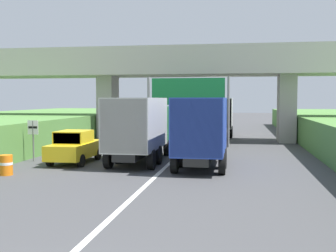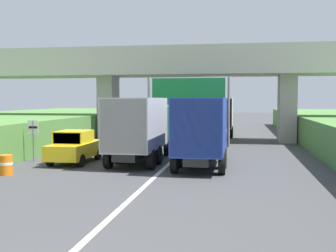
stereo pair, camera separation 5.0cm
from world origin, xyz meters
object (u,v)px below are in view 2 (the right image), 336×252
object	(u,v)px
truck_white	(220,115)
construction_barrel_2	(6,165)
truck_green	(140,126)
overhead_highway_sign	(188,96)
truck_blue	(203,128)
speed_limit_sign	(33,134)
car_yellow	(75,147)
car_black	(211,134)

from	to	relation	value
truck_white	construction_barrel_2	world-z (taller)	truck_white
truck_green	construction_barrel_2	bearing A→B (deg)	-136.14
overhead_highway_sign	construction_barrel_2	size ratio (longest dim) A/B	6.53
truck_blue	truck_green	size ratio (longest dim) A/B	1.00
speed_limit_sign	truck_green	size ratio (longest dim) A/B	0.31
truck_green	truck_blue	bearing A→B (deg)	-13.23
truck_green	car_yellow	size ratio (longest dim) A/B	1.78
truck_blue	car_black	size ratio (longest dim) A/B	1.78
truck_white	truck_green	bearing A→B (deg)	-101.30
speed_limit_sign	construction_barrel_2	size ratio (longest dim) A/B	2.48
truck_green	overhead_highway_sign	bearing A→B (deg)	78.41
truck_white	car_yellow	xyz separation A→B (m)	(-6.79, -18.09, -1.08)
truck_white	construction_barrel_2	xyz separation A→B (m)	(-8.42, -22.00, -1.47)
overhead_highway_sign	truck_blue	distance (m)	9.00
truck_white	construction_barrel_2	size ratio (longest dim) A/B	8.11
car_black	car_yellow	xyz separation A→B (m)	(-6.53, -9.62, 0.00)
speed_limit_sign	truck_green	bearing A→B (deg)	6.93
truck_blue	construction_barrel_2	distance (m)	9.40
construction_barrel_2	truck_white	bearing A→B (deg)	69.04
truck_white	truck_green	xyz separation A→B (m)	(-3.44, -17.20, 0.00)
truck_white	truck_green	distance (m)	17.54
car_yellow	construction_barrel_2	world-z (taller)	car_yellow
truck_white	truck_green	world-z (taller)	same
speed_limit_sign	truck_white	world-z (taller)	truck_white
speed_limit_sign	car_yellow	xyz separation A→B (m)	(2.44, -0.18, -0.62)
truck_blue	construction_barrel_2	xyz separation A→B (m)	(-8.38, -4.00, -1.47)
overhead_highway_sign	car_black	bearing A→B (deg)	29.02
car_yellow	construction_barrel_2	xyz separation A→B (m)	(-1.64, -3.91, -0.40)
speed_limit_sign	construction_barrel_2	world-z (taller)	speed_limit_sign
car_black	car_yellow	bearing A→B (deg)	-124.18
overhead_highway_sign	speed_limit_sign	distance (m)	11.52
truck_white	car_black	size ratio (longest dim) A/B	1.78
truck_white	car_yellow	bearing A→B (deg)	-110.57
truck_white	car_black	xyz separation A→B (m)	(-0.25, -8.47, -1.08)
truck_blue	car_black	xyz separation A→B (m)	(-0.21, 9.53, -1.08)
construction_barrel_2	overhead_highway_sign	bearing A→B (deg)	62.46
truck_green	construction_barrel_2	distance (m)	7.07
truck_green	car_yellow	world-z (taller)	truck_green
overhead_highway_sign	truck_green	distance (m)	8.20
speed_limit_sign	car_black	bearing A→B (deg)	46.46
overhead_highway_sign	truck_green	size ratio (longest dim) A/B	0.81
speed_limit_sign	car_black	xyz separation A→B (m)	(8.97, 9.44, -0.62)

